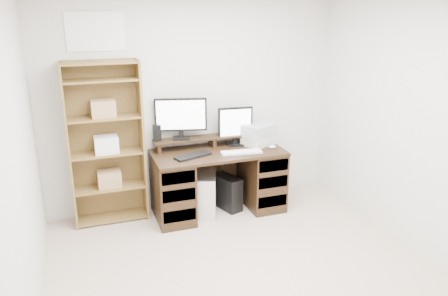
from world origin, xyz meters
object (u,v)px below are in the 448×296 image
tower_silver (206,193)px  tower_black (227,192)px  monitor_small (235,125)px  printer (259,141)px  monitor_wide (181,116)px  bookshelf (106,142)px  desk (218,180)px

tower_silver → tower_black: 0.28m
monitor_small → printer: monitor_small is taller
monitor_wide → tower_black: monitor_wide is taller
monitor_small → bookshelf: (-1.49, 0.05, -0.08)m
tower_silver → tower_black: size_ratio=1.13×
tower_black → printer: bearing=-12.7°
tower_black → desk: bearing=176.9°
monitor_small → bookshelf: bookshelf is taller
desk → bookshelf: 1.34m
desk → printer: printer is taller
monitor_wide → tower_black: bearing=-8.9°
desk → bookshelf: (-1.22, 0.21, 0.53)m
desk → tower_black: (0.12, 0.03, -0.19)m
monitor_wide → bookshelf: size_ratio=0.33×
tower_black → bookshelf: bearing=154.5°
monitor_small → tower_black: monitor_small is taller
monitor_wide → bookshelf: bookshelf is taller
monitor_wide → printer: (0.91, -0.17, -0.34)m
monitor_wide → monitor_small: 0.66m
monitor_wide → monitor_small: (0.64, -0.07, -0.14)m
tower_silver → bookshelf: (-1.07, 0.21, 0.67)m
tower_silver → tower_black: tower_silver is taller
desk → monitor_small: monitor_small is taller
monitor_wide → tower_silver: bearing=-33.7°
bookshelf → tower_silver: bearing=-11.3°
printer → tower_black: printer is taller
monitor_wide → tower_silver: 0.95m
monitor_wide → monitor_small: size_ratio=1.29×
printer → bookshelf: bearing=151.5°
monitor_small → tower_silver: monitor_small is taller
printer → tower_silver: (-0.69, -0.07, -0.55)m
desk → tower_black: bearing=14.8°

